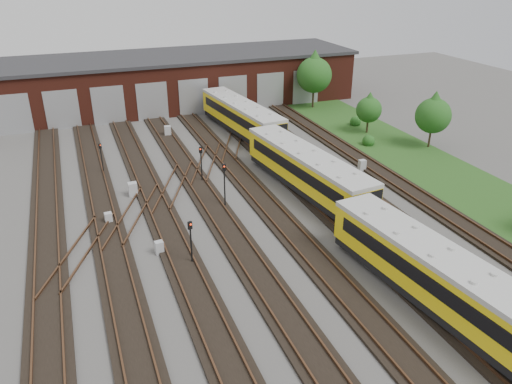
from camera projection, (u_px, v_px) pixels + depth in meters
name	position (u px, v px, depth m)	size (l,w,h in m)	color
ground	(285.00, 265.00, 31.47)	(120.00, 120.00, 0.00)	#484643
track_network	(279.00, 259.00, 31.87)	(30.40, 70.00, 0.33)	black
maintenance_shed	(159.00, 81.00, 63.84)	(51.00, 12.50, 6.35)	#521E14
grass_verge	(429.00, 167.00, 46.04)	(8.00, 55.00, 0.05)	#254A18
metro_train	(307.00, 170.00, 40.42)	(4.45, 47.46, 3.15)	black
signal_mast_0	(191.00, 237.00, 30.75)	(0.29, 0.27, 3.03)	black
signal_mast_1	(101.00, 155.00, 43.80)	(0.25, 0.25, 2.88)	black
signal_mast_2	(224.00, 180.00, 37.75)	(0.29, 0.28, 3.60)	black
signal_mast_3	(201.00, 160.00, 42.18)	(0.31, 0.30, 3.19)	black
relay_cabinet_0	(133.00, 189.00, 40.31)	(0.69, 0.57, 1.15)	#B2B4B8
relay_cabinet_1	(109.00, 218.00, 36.17)	(0.52, 0.43, 0.86)	#B2B4B8
relay_cabinet_2	(159.00, 248.00, 32.48)	(0.54, 0.45, 0.90)	#B2B4B8
relay_cabinet_3	(168.00, 131.00, 53.77)	(0.68, 0.57, 1.14)	#B2B4B8
relay_cabinet_4	(362.00, 165.00, 45.14)	(0.60, 0.50, 1.01)	#B2B4B8
tree_0	(314.00, 71.00, 62.24)	(4.41, 4.41, 7.31)	#322516
tree_1	(369.00, 107.00, 53.77)	(2.76, 2.76, 4.58)	#322516
tree_2	(434.00, 112.00, 49.29)	(3.51, 3.51, 5.82)	#322516
bush_1	(369.00, 139.00, 51.15)	(1.27, 1.27, 1.27)	#1C4814
bush_2	(356.00, 120.00, 57.16)	(1.27, 1.27, 1.27)	#1C4814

